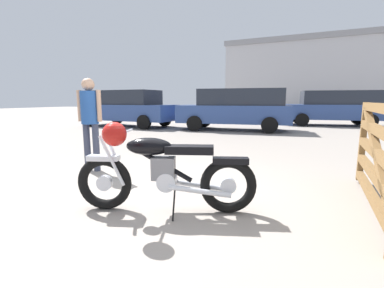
{
  "coord_description": "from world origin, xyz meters",
  "views": [
    {
      "loc": [
        1.57,
        -3.07,
        1.28
      ],
      "look_at": [
        0.25,
        0.68,
        0.64
      ],
      "focal_mm": 25.62,
      "sensor_mm": 36.0,
      "label": 1
    }
  ],
  "objects_px": {
    "vintage_motorcycle": "(160,170)",
    "pale_sedan_back": "(236,108)",
    "silver_sedan_mid": "(334,107)",
    "bystander": "(90,115)",
    "blue_hatchback_right": "(127,107)",
    "timber_gate": "(384,156)"
  },
  "relations": [
    {
      "from": "vintage_motorcycle",
      "to": "pale_sedan_back",
      "type": "xyz_separation_m",
      "value": [
        -0.78,
        8.98,
        0.45
      ]
    },
    {
      "from": "vintage_motorcycle",
      "to": "pale_sedan_back",
      "type": "relative_size",
      "value": 0.42
    },
    {
      "from": "silver_sedan_mid",
      "to": "pale_sedan_back",
      "type": "bearing_deg",
      "value": 36.7
    },
    {
      "from": "bystander",
      "to": "silver_sedan_mid",
      "type": "bearing_deg",
      "value": 146.86
    },
    {
      "from": "vintage_motorcycle",
      "to": "blue_hatchback_right",
      "type": "bearing_deg",
      "value": -70.86
    },
    {
      "from": "pale_sedan_back",
      "to": "silver_sedan_mid",
      "type": "bearing_deg",
      "value": -141.94
    },
    {
      "from": "vintage_motorcycle",
      "to": "silver_sedan_mid",
      "type": "relative_size",
      "value": 0.42
    },
    {
      "from": "blue_hatchback_right",
      "to": "silver_sedan_mid",
      "type": "bearing_deg",
      "value": 28.04
    },
    {
      "from": "pale_sedan_back",
      "to": "silver_sedan_mid",
      "type": "height_order",
      "value": "same"
    },
    {
      "from": "blue_hatchback_right",
      "to": "pale_sedan_back",
      "type": "height_order",
      "value": "same"
    },
    {
      "from": "timber_gate",
      "to": "blue_hatchback_right",
      "type": "relative_size",
      "value": 0.52
    },
    {
      "from": "blue_hatchback_right",
      "to": "pale_sedan_back",
      "type": "distance_m",
      "value": 5.36
    },
    {
      "from": "vintage_motorcycle",
      "to": "pale_sedan_back",
      "type": "bearing_deg",
      "value": -100.45
    },
    {
      "from": "blue_hatchback_right",
      "to": "silver_sedan_mid",
      "type": "distance_m",
      "value": 10.41
    },
    {
      "from": "pale_sedan_back",
      "to": "timber_gate",
      "type": "bearing_deg",
      "value": 106.13
    },
    {
      "from": "timber_gate",
      "to": "bystander",
      "type": "height_order",
      "value": "bystander"
    },
    {
      "from": "timber_gate",
      "to": "silver_sedan_mid",
      "type": "relative_size",
      "value": 0.52
    },
    {
      "from": "silver_sedan_mid",
      "to": "blue_hatchback_right",
      "type": "bearing_deg",
      "value": 16.79
    },
    {
      "from": "bystander",
      "to": "blue_hatchback_right",
      "type": "xyz_separation_m",
      "value": [
        -4.15,
        7.65,
        -0.08
      ]
    },
    {
      "from": "timber_gate",
      "to": "silver_sedan_mid",
      "type": "height_order",
      "value": "silver_sedan_mid"
    },
    {
      "from": "vintage_motorcycle",
      "to": "timber_gate",
      "type": "distance_m",
      "value": 2.38
    },
    {
      "from": "bystander",
      "to": "silver_sedan_mid",
      "type": "relative_size",
      "value": 0.34
    }
  ]
}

